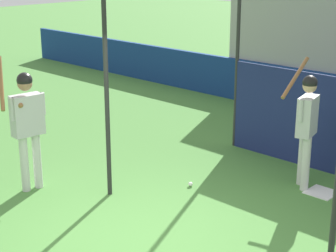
# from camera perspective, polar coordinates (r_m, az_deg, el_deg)

# --- Properties ---
(ground_plane) EXTENTS (60.00, 60.00, 0.00)m
(ground_plane) POSITION_cam_1_polar(r_m,az_deg,el_deg) (7.48, -3.20, -11.58)
(ground_plane) COLOR #477F38
(batting_cage) EXTENTS (3.79, 3.25, 3.22)m
(batting_cage) POSITION_cam_1_polar(r_m,az_deg,el_deg) (9.25, 14.33, 2.52)
(batting_cage) COLOR #282828
(batting_cage) RESTS_ON ground
(home_plate) EXTENTS (0.44, 0.44, 0.02)m
(home_plate) POSITION_cam_1_polar(r_m,az_deg,el_deg) (9.15, 15.34, -6.53)
(home_plate) COLOR white
(home_plate) RESTS_ON ground
(player_batter) EXTENTS (0.58, 0.85, 1.99)m
(player_batter) POSITION_cam_1_polar(r_m,az_deg,el_deg) (8.94, 13.90, 0.58)
(player_batter) COLOR silver
(player_batter) RESTS_ON ground
(player_waiting) EXTENTS (0.49, 0.82, 2.14)m
(player_waiting) POSITION_cam_1_polar(r_m,az_deg,el_deg) (8.84, -14.13, 0.68)
(player_waiting) COLOR silver
(player_waiting) RESTS_ON ground
(baseball) EXTENTS (0.07, 0.07, 0.07)m
(baseball) POSITION_cam_1_polar(r_m,az_deg,el_deg) (9.06, 2.30, -5.93)
(baseball) COLOR white
(baseball) RESTS_ON ground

